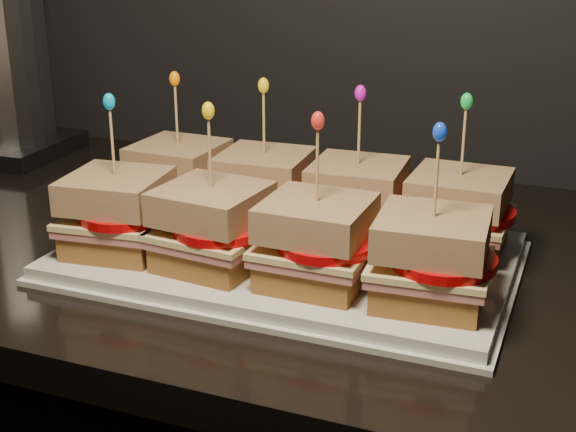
% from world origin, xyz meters
% --- Properties ---
extents(granite_slab, '(2.52, 0.63, 0.04)m').
position_xyz_m(granite_slab, '(-0.42, 1.69, 0.91)').
color(granite_slab, black).
rests_on(granite_slab, cabinet).
extents(platter, '(0.45, 0.28, 0.02)m').
position_xyz_m(platter, '(-0.27, 1.63, 0.93)').
color(platter, silver).
rests_on(platter, granite_slab).
extents(platter_rim, '(0.46, 0.29, 0.01)m').
position_xyz_m(platter_rim, '(-0.27, 1.63, 0.93)').
color(platter_rim, silver).
rests_on(platter_rim, granite_slab).
extents(sandwich_0_bread_bot, '(0.10, 0.10, 0.03)m').
position_xyz_m(sandwich_0_bread_bot, '(-0.43, 1.69, 0.96)').
color(sandwich_0_bread_bot, brown).
rests_on(sandwich_0_bread_bot, platter).
extents(sandwich_0_ham, '(0.11, 0.10, 0.01)m').
position_xyz_m(sandwich_0_ham, '(-0.43, 1.69, 0.97)').
color(sandwich_0_ham, '#B05959').
rests_on(sandwich_0_ham, sandwich_0_bread_bot).
extents(sandwich_0_cheese, '(0.11, 0.10, 0.01)m').
position_xyz_m(sandwich_0_cheese, '(-0.43, 1.69, 0.98)').
color(sandwich_0_cheese, '#EEDB8F').
rests_on(sandwich_0_cheese, sandwich_0_ham).
extents(sandwich_0_tomato, '(0.09, 0.09, 0.01)m').
position_xyz_m(sandwich_0_tomato, '(-0.42, 1.68, 0.99)').
color(sandwich_0_tomato, '#C0070A').
rests_on(sandwich_0_tomato, sandwich_0_cheese).
extents(sandwich_0_bread_top, '(0.10, 0.10, 0.03)m').
position_xyz_m(sandwich_0_bread_top, '(-0.43, 1.69, 1.01)').
color(sandwich_0_bread_top, brown).
rests_on(sandwich_0_bread_top, sandwich_0_tomato).
extents(sandwich_0_pick, '(0.00, 0.00, 0.09)m').
position_xyz_m(sandwich_0_pick, '(-0.43, 1.69, 1.05)').
color(sandwich_0_pick, tan).
rests_on(sandwich_0_pick, sandwich_0_bread_top).
extents(sandwich_0_frill, '(0.01, 0.01, 0.02)m').
position_xyz_m(sandwich_0_frill, '(-0.43, 1.69, 1.10)').
color(sandwich_0_frill, orange).
rests_on(sandwich_0_frill, sandwich_0_pick).
extents(sandwich_1_bread_bot, '(0.10, 0.10, 0.03)m').
position_xyz_m(sandwich_1_bread_bot, '(-0.32, 1.69, 0.96)').
color(sandwich_1_bread_bot, brown).
rests_on(sandwich_1_bread_bot, platter).
extents(sandwich_1_ham, '(0.11, 0.10, 0.01)m').
position_xyz_m(sandwich_1_ham, '(-0.32, 1.69, 0.97)').
color(sandwich_1_ham, '#B05959').
rests_on(sandwich_1_ham, sandwich_1_bread_bot).
extents(sandwich_1_cheese, '(0.11, 0.11, 0.01)m').
position_xyz_m(sandwich_1_cheese, '(-0.32, 1.69, 0.98)').
color(sandwich_1_cheese, '#EEDB8F').
rests_on(sandwich_1_cheese, sandwich_1_ham).
extents(sandwich_1_tomato, '(0.09, 0.09, 0.01)m').
position_xyz_m(sandwich_1_tomato, '(-0.31, 1.68, 0.99)').
color(sandwich_1_tomato, '#C0070A').
rests_on(sandwich_1_tomato, sandwich_1_cheese).
extents(sandwich_1_bread_top, '(0.10, 0.10, 0.03)m').
position_xyz_m(sandwich_1_bread_top, '(-0.32, 1.69, 1.01)').
color(sandwich_1_bread_top, brown).
rests_on(sandwich_1_bread_top, sandwich_1_tomato).
extents(sandwich_1_pick, '(0.00, 0.00, 0.09)m').
position_xyz_m(sandwich_1_pick, '(-0.32, 1.69, 1.05)').
color(sandwich_1_pick, tan).
rests_on(sandwich_1_pick, sandwich_1_bread_top).
extents(sandwich_1_frill, '(0.01, 0.01, 0.02)m').
position_xyz_m(sandwich_1_frill, '(-0.32, 1.69, 1.10)').
color(sandwich_1_frill, yellow).
rests_on(sandwich_1_frill, sandwich_1_pick).
extents(sandwich_2_bread_bot, '(0.10, 0.10, 0.03)m').
position_xyz_m(sandwich_2_bread_bot, '(-0.21, 1.69, 0.96)').
color(sandwich_2_bread_bot, brown).
rests_on(sandwich_2_bread_bot, platter).
extents(sandwich_2_ham, '(0.11, 0.10, 0.01)m').
position_xyz_m(sandwich_2_ham, '(-0.21, 1.69, 0.97)').
color(sandwich_2_ham, '#B05959').
rests_on(sandwich_2_ham, sandwich_2_bread_bot).
extents(sandwich_2_cheese, '(0.11, 0.11, 0.01)m').
position_xyz_m(sandwich_2_cheese, '(-0.21, 1.69, 0.98)').
color(sandwich_2_cheese, '#EEDB8F').
rests_on(sandwich_2_cheese, sandwich_2_ham).
extents(sandwich_2_tomato, '(0.09, 0.09, 0.01)m').
position_xyz_m(sandwich_2_tomato, '(-0.20, 1.68, 0.99)').
color(sandwich_2_tomato, '#C0070A').
rests_on(sandwich_2_tomato, sandwich_2_cheese).
extents(sandwich_2_bread_top, '(0.10, 0.10, 0.03)m').
position_xyz_m(sandwich_2_bread_top, '(-0.21, 1.69, 1.01)').
color(sandwich_2_bread_top, brown).
rests_on(sandwich_2_bread_top, sandwich_2_tomato).
extents(sandwich_2_pick, '(0.00, 0.00, 0.09)m').
position_xyz_m(sandwich_2_pick, '(-0.21, 1.69, 1.05)').
color(sandwich_2_pick, tan).
rests_on(sandwich_2_pick, sandwich_2_bread_top).
extents(sandwich_2_frill, '(0.01, 0.01, 0.02)m').
position_xyz_m(sandwich_2_frill, '(-0.21, 1.69, 1.10)').
color(sandwich_2_frill, '#C90FB2').
rests_on(sandwich_2_frill, sandwich_2_pick).
extents(sandwich_3_bread_bot, '(0.09, 0.09, 0.03)m').
position_xyz_m(sandwich_3_bread_bot, '(-0.11, 1.69, 0.96)').
color(sandwich_3_bread_bot, brown).
rests_on(sandwich_3_bread_bot, platter).
extents(sandwich_3_ham, '(0.10, 0.10, 0.01)m').
position_xyz_m(sandwich_3_ham, '(-0.11, 1.69, 0.97)').
color(sandwich_3_ham, '#B05959').
rests_on(sandwich_3_ham, sandwich_3_bread_bot).
extents(sandwich_3_cheese, '(0.11, 0.10, 0.01)m').
position_xyz_m(sandwich_3_cheese, '(-0.11, 1.69, 0.98)').
color(sandwich_3_cheese, '#EEDB8F').
rests_on(sandwich_3_cheese, sandwich_3_ham).
extents(sandwich_3_tomato, '(0.09, 0.09, 0.01)m').
position_xyz_m(sandwich_3_tomato, '(-0.09, 1.68, 0.99)').
color(sandwich_3_tomato, '#C0070A').
rests_on(sandwich_3_tomato, sandwich_3_cheese).
extents(sandwich_3_bread_top, '(0.10, 0.10, 0.03)m').
position_xyz_m(sandwich_3_bread_top, '(-0.11, 1.69, 1.01)').
color(sandwich_3_bread_top, brown).
rests_on(sandwich_3_bread_top, sandwich_3_tomato).
extents(sandwich_3_pick, '(0.00, 0.00, 0.09)m').
position_xyz_m(sandwich_3_pick, '(-0.11, 1.69, 1.05)').
color(sandwich_3_pick, tan).
rests_on(sandwich_3_pick, sandwich_3_bread_top).
extents(sandwich_3_frill, '(0.01, 0.01, 0.02)m').
position_xyz_m(sandwich_3_frill, '(-0.11, 1.69, 1.10)').
color(sandwich_3_frill, green).
rests_on(sandwich_3_frill, sandwich_3_pick).
extents(sandwich_4_bread_bot, '(0.10, 0.10, 0.03)m').
position_xyz_m(sandwich_4_bread_bot, '(-0.43, 1.56, 0.96)').
color(sandwich_4_bread_bot, brown).
rests_on(sandwich_4_bread_bot, platter).
extents(sandwich_4_ham, '(0.11, 0.11, 0.01)m').
position_xyz_m(sandwich_4_ham, '(-0.43, 1.56, 0.97)').
color(sandwich_4_ham, '#B05959').
rests_on(sandwich_4_ham, sandwich_4_bread_bot).
extents(sandwich_4_cheese, '(0.11, 0.11, 0.01)m').
position_xyz_m(sandwich_4_cheese, '(-0.43, 1.56, 0.98)').
color(sandwich_4_cheese, '#EEDB8F').
rests_on(sandwich_4_cheese, sandwich_4_ham).
extents(sandwich_4_tomato, '(0.09, 0.09, 0.01)m').
position_xyz_m(sandwich_4_tomato, '(-0.42, 1.56, 0.99)').
color(sandwich_4_tomato, '#C0070A').
rests_on(sandwich_4_tomato, sandwich_4_cheese).
extents(sandwich_4_bread_top, '(0.10, 0.10, 0.03)m').
position_xyz_m(sandwich_4_bread_top, '(-0.43, 1.56, 1.01)').
color(sandwich_4_bread_top, brown).
rests_on(sandwich_4_bread_top, sandwich_4_tomato).
extents(sandwich_4_pick, '(0.00, 0.00, 0.09)m').
position_xyz_m(sandwich_4_pick, '(-0.43, 1.56, 1.05)').
color(sandwich_4_pick, tan).
rests_on(sandwich_4_pick, sandwich_4_bread_top).
extents(sandwich_4_frill, '(0.01, 0.01, 0.02)m').
position_xyz_m(sandwich_4_frill, '(-0.43, 1.56, 1.10)').
color(sandwich_4_frill, '#0597BF').
rests_on(sandwich_4_frill, sandwich_4_pick).
extents(sandwich_5_bread_bot, '(0.10, 0.10, 0.03)m').
position_xyz_m(sandwich_5_bread_bot, '(-0.32, 1.56, 0.96)').
color(sandwich_5_bread_bot, brown).
rests_on(sandwich_5_bread_bot, platter).
extents(sandwich_5_ham, '(0.11, 0.11, 0.01)m').
position_xyz_m(sandwich_5_ham, '(-0.32, 1.56, 0.97)').
color(sandwich_5_ham, '#B05959').
rests_on(sandwich_5_ham, sandwich_5_bread_bot).
extents(sandwich_5_cheese, '(0.11, 0.11, 0.01)m').
position_xyz_m(sandwich_5_cheese, '(-0.32, 1.56, 0.98)').
color(sandwich_5_cheese, '#EEDB8F').
rests_on(sandwich_5_cheese, sandwich_5_ham).
extents(sandwich_5_tomato, '(0.09, 0.09, 0.01)m').
position_xyz_m(sandwich_5_tomato, '(-0.31, 1.56, 0.99)').
color(sandwich_5_tomato, '#C0070A').
rests_on(sandwich_5_tomato, sandwich_5_cheese).
extents(sandwich_5_bread_top, '(0.10, 0.10, 0.03)m').
position_xyz_m(sandwich_5_bread_top, '(-0.32, 1.56, 1.01)').
color(sandwich_5_bread_top, brown).
rests_on(sandwich_5_bread_top, sandwich_5_tomato).
extents(sandwich_5_pick, '(0.00, 0.00, 0.09)m').
position_xyz_m(sandwich_5_pick, '(-0.32, 1.56, 1.05)').
color(sandwich_5_pick, tan).
rests_on(sandwich_5_pick, sandwich_5_bread_top).
extents(sandwich_5_frill, '(0.01, 0.01, 0.02)m').
position_xyz_m(sandwich_5_frill, '(-0.32, 1.56, 1.10)').
color(sandwich_5_frill, yellow).
rests_on(sandwich_5_frill, sandwich_5_pick).
extents(sandwich_6_bread_bot, '(0.09, 0.09, 0.03)m').
position_xyz_m(sandwich_6_bread_bot, '(-0.21, 1.56, 0.96)').
color(sandwich_6_bread_bot, brown).
rests_on(sandwich_6_bread_bot, platter).
extents(sandwich_6_ham, '(0.10, 0.10, 0.01)m').
position_xyz_m(sandwich_6_ham, '(-0.21, 1.56, 0.97)').
color(sandwich_6_ham, '#B05959').
rests_on(sandwich_6_ham, sandwich_6_bread_bot).
extents(sandwich_6_cheese, '(0.10, 0.10, 0.01)m').
position_xyz_m(sandwich_6_cheese, '(-0.21, 1.56, 0.98)').
color(sandwich_6_cheese, '#EEDB8F').
rests_on(sandwich_6_cheese, sandwich_6_ham).
extents(sandwich_6_tomato, '(0.09, 0.09, 0.01)m').
position_xyz_m(sandwich_6_tomato, '(-0.20, 1.56, 0.99)').
color(sandwich_6_tomato, '#C0070A').
rests_on(sandwich_6_tomato, sandwich_6_cheese).
extents(sandwich_6_bread_top, '(0.10, 0.10, 0.03)m').
position_xyz_m(sandwich_6_bread_top, '(-0.21, 1.56, 1.01)').
color(sandwich_6_bread_top, brown).
rests_on(sandwich_6_bread_top, sandwich_6_tomato).
extents(sandwich_6_pick, '(0.00, 0.00, 0.09)m').
position_xyz_m(sandwich_6_pick, '(-0.21, 1.56, 1.05)').
color(sandwich_6_pick, tan).
rests_on(sandwich_6_pick, sandwich_6_bread_top).
extents(sandwich_6_frill, '(0.01, 0.01, 0.02)m').
position_xyz_m(sandwich_6_frill, '(-0.21, 1.56, 1.10)').
color(sandwich_6_frill, red).
rests_on(sandwich_6_frill, sandwich_6_pick).
extents(sandwich_7_bread_bot, '(0.10, 0.10, 0.03)m').
position_xyz_m(sandwich_7_bread_bot, '(-0.11, 1.56, 0.96)').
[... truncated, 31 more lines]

